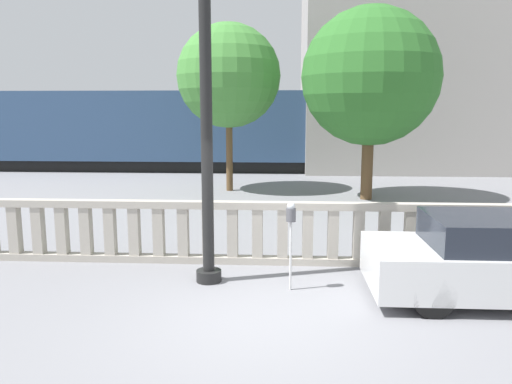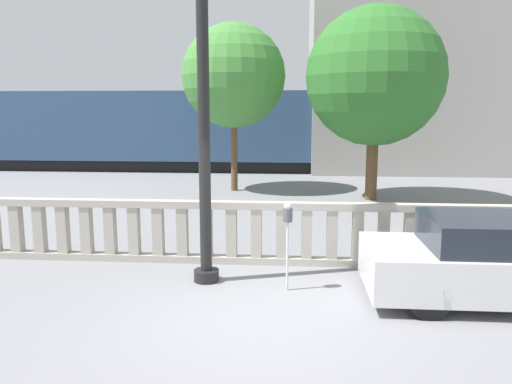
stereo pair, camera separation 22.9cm
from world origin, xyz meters
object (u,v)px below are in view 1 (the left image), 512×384
at_px(train_near, 207,130).
at_px(tree_right, 370,77).
at_px(lamppost, 206,86).
at_px(tree_left, 229,76).
at_px(parking_meter, 291,221).
at_px(parked_car, 501,260).

bearing_deg(train_near, tree_right, -49.56).
height_order(lamppost, tree_right, lamppost).
distance_m(tree_left, tree_right, 5.02).
bearing_deg(tree_left, parking_meter, -78.23).
distance_m(parking_meter, tree_right, 9.57).
bearing_deg(tree_right, parking_meter, -106.79).
relative_size(parking_meter, tree_right, 0.24).
height_order(parked_car, train_near, train_near).
bearing_deg(parking_meter, parked_car, -3.23).
bearing_deg(parking_meter, tree_right, 73.21).
distance_m(parked_car, tree_right, 9.58).
relative_size(parked_car, tree_left, 0.69).
bearing_deg(lamppost, parking_meter, -13.69).
bearing_deg(train_near, lamppost, -81.18).
distance_m(parking_meter, train_near, 16.93).
xyz_separation_m(lamppost, parking_meter, (1.42, -0.35, -2.17)).
bearing_deg(lamppost, parked_car, -6.42).
relative_size(parking_meter, train_near, 0.05).
height_order(tree_left, tree_right, tree_right).
height_order(parking_meter, tree_left, tree_left).
bearing_deg(lamppost, train_near, 98.82).
height_order(train_near, tree_right, tree_right).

